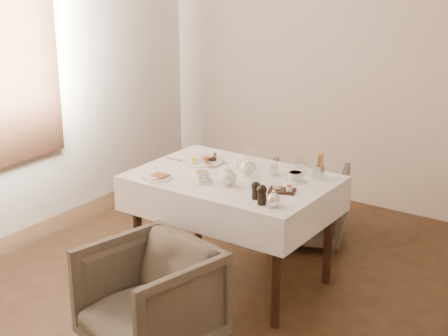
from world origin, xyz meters
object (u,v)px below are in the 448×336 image
table (232,193)px  armchair_near (150,298)px  armchair_far (305,204)px  teapot_centre (248,166)px  breakfast_plate (203,160)px

table → armchair_near: bearing=-86.4°
armchair_far → teapot_centre: (-0.01, -0.81, 0.53)m
table → breakfast_plate: (-0.34, 0.14, 0.13)m
table → armchair_far: bearing=85.4°
table → armchair_near: table is taller
armchair_near → teapot_centre: 1.13m
table → breakfast_plate: size_ratio=4.41×
armchair_far → breakfast_plate: 0.98m
armchair_near → teapot_centre: (0.00, 1.01, 0.51)m
armchair_near → armchair_far: 1.82m
armchair_near → armchair_far: size_ratio=1.07×
armchair_near → breakfast_plate: bearing=123.1°
armchair_near → armchair_far: armchair_near is taller
table → teapot_centre: teapot_centre is taller
table → breakfast_plate: 0.39m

